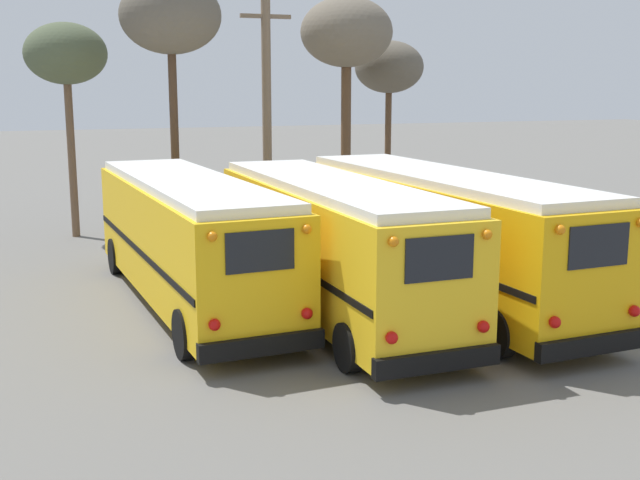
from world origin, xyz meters
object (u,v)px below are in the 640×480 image
(school_bus_2, at_px, (441,232))
(bare_tree_1, at_px, (347,35))
(utility_pole, at_px, (267,108))
(bare_tree_0, at_px, (171,18))
(bare_tree_2, at_px, (66,56))
(school_bus_1, at_px, (330,241))
(bare_tree_3, at_px, (389,69))
(school_bus_0, at_px, (188,236))

(school_bus_2, relative_size, bare_tree_1, 1.31)
(utility_pole, distance_m, bare_tree_1, 4.12)
(bare_tree_1, bearing_deg, bare_tree_0, -165.91)
(utility_pole, xyz_separation_m, bare_tree_2, (-6.54, 1.51, 1.76))
(school_bus_1, distance_m, school_bus_2, 2.89)
(bare_tree_2, height_order, bare_tree_3, bare_tree_2)
(school_bus_0, relative_size, school_bus_1, 1.03)
(school_bus_0, relative_size, school_bus_2, 0.97)
(school_bus_0, xyz_separation_m, bare_tree_3, (10.46, 10.84, 4.16))
(bare_tree_0, height_order, bare_tree_2, bare_tree_0)
(utility_pole, xyz_separation_m, bare_tree_3, (5.82, 2.30, 1.44))
(school_bus_0, height_order, bare_tree_0, bare_tree_0)
(utility_pole, relative_size, bare_tree_2, 1.18)
(school_bus_2, distance_m, utility_pole, 10.87)
(school_bus_1, relative_size, school_bus_2, 0.94)
(school_bus_1, distance_m, bare_tree_2, 13.66)
(school_bus_1, xyz_separation_m, school_bus_2, (2.89, 0.00, 0.04))
(bare_tree_0, xyz_separation_m, bare_tree_1, (6.69, 1.68, -0.30))
(school_bus_2, bearing_deg, school_bus_0, 161.48)
(school_bus_2, bearing_deg, utility_pole, 96.21)
(bare_tree_2, bearing_deg, school_bus_2, -57.34)
(bare_tree_3, bearing_deg, utility_pole, -158.45)
(school_bus_2, height_order, bare_tree_2, bare_tree_2)
(utility_pole, height_order, bare_tree_3, utility_pole)
(school_bus_0, xyz_separation_m, school_bus_2, (5.77, -1.93, 0.05))
(school_bus_1, distance_m, bare_tree_3, 15.42)
(school_bus_0, distance_m, bare_tree_2, 11.17)
(bare_tree_1, height_order, bare_tree_2, bare_tree_1)
(school_bus_1, bearing_deg, bare_tree_0, 100.81)
(school_bus_1, relative_size, bare_tree_0, 1.21)
(school_bus_1, xyz_separation_m, bare_tree_0, (-1.76, 9.22, 5.58))
(school_bus_1, relative_size, bare_tree_1, 1.24)
(utility_pole, bearing_deg, bare_tree_3, 21.55)
(school_bus_0, xyz_separation_m, bare_tree_2, (-1.91, 10.05, 4.48))
(utility_pole, bearing_deg, school_bus_0, -118.47)
(school_bus_2, height_order, bare_tree_3, bare_tree_3)
(bare_tree_0, bearing_deg, school_bus_0, -98.79)
(school_bus_1, bearing_deg, school_bus_0, 146.11)
(bare_tree_1, relative_size, bare_tree_3, 1.20)
(bare_tree_1, bearing_deg, bare_tree_3, 35.50)
(bare_tree_1, bearing_deg, bare_tree_2, 173.62)
(school_bus_2, xyz_separation_m, utility_pole, (-1.14, 10.47, 2.67))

